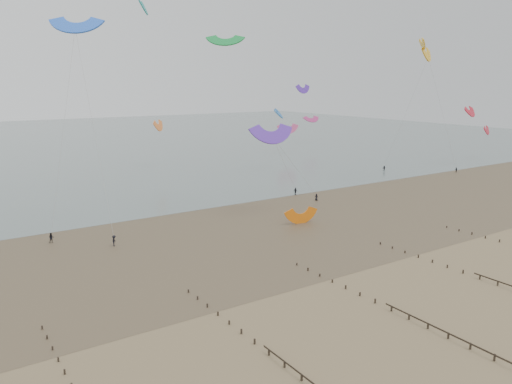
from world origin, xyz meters
The scene contains 6 objects.
ground centered at (0.00, 0.00, 0.00)m, with size 500.00×500.00×0.00m, color brown.
sea_and_shore centered at (-4.08, 34.40, 0.01)m, with size 500.00×665.00×0.03m.
groynes centered at (4.00, -19.05, 0.47)m, with size 72.16×50.16×1.00m.
kitesurfers centered at (18.72, 46.81, 0.87)m, with size 160.61×26.90×1.89m.
grounded_kite centered at (18.89, 29.66, 0.00)m, with size 6.08×3.18×4.63m, color orange, non-canonical shape.
kites_airborne centered at (-5.96, 83.41, 23.18)m, with size 260.54×116.61×44.28m.
Camera 1 is at (-40.25, -43.70, 26.94)m, focal length 35.00 mm.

